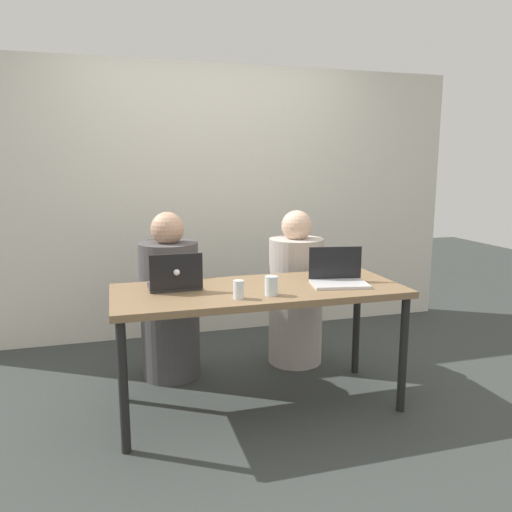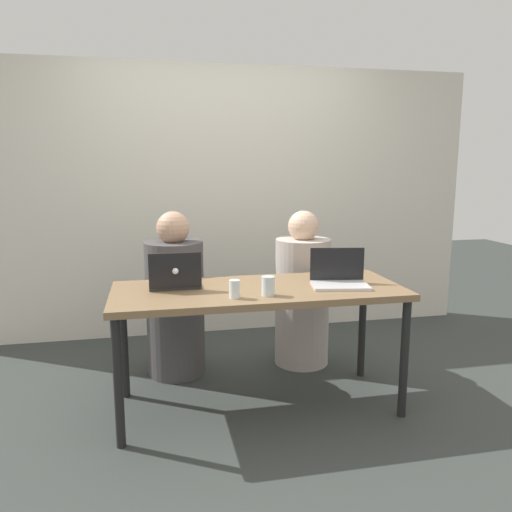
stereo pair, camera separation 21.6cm
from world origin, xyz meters
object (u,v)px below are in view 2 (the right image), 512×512
object	(u,v)px
water_glass_left	(235,290)
water_glass_center	(268,287)
person_on_left	(175,303)
person_on_right	(302,297)
laptop_back_left	(175,280)
laptop_front_right	(339,278)

from	to	relation	value
water_glass_left	water_glass_center	bearing A→B (deg)	5.61
person_on_left	person_on_right	bearing A→B (deg)	169.91
laptop_back_left	water_glass_left	bearing A→B (deg)	134.88
person_on_right	laptop_front_right	size ratio (longest dim) A/B	3.13
laptop_back_left	water_glass_center	xyz separation A→B (m)	(0.50, -0.29, -0.00)
laptop_back_left	water_glass_left	world-z (taller)	laptop_back_left
person_on_right	water_glass_left	size ratio (longest dim) A/B	11.28
person_on_left	laptop_back_left	world-z (taller)	person_on_left
water_glass_center	water_glass_left	distance (m)	0.20
person_on_left	laptop_back_left	bearing A→B (deg)	77.78
person_on_right	water_glass_center	distance (m)	0.97
laptop_front_right	water_glass_left	size ratio (longest dim) A/B	3.60
person_on_left	water_glass_left	bearing A→B (deg)	99.20
person_on_right	water_glass_center	world-z (taller)	person_on_right
laptop_back_left	person_on_right	bearing A→B (deg)	-151.76
water_glass_left	laptop_front_right	bearing A→B (deg)	13.49
person_on_right	laptop_back_left	xyz separation A→B (m)	(-0.96, -0.52, 0.29)
laptop_front_right	water_glass_center	xyz separation A→B (m)	(-0.47, -0.14, -0.00)
person_on_left	person_on_right	distance (m)	0.94
laptop_front_right	person_on_right	bearing A→B (deg)	101.94
person_on_left	laptop_front_right	xyz separation A→B (m)	(0.96, -0.67, 0.29)
laptop_back_left	water_glass_left	size ratio (longest dim) A/B	2.97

